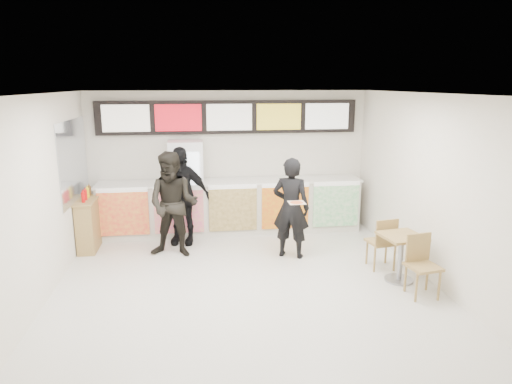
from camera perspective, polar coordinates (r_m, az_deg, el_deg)
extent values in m
plane|color=beige|center=(7.11, -0.87, -12.86)|extent=(7.00, 7.00, 0.00)
plane|color=white|center=(6.37, -0.97, 12.11)|extent=(7.00, 7.00, 0.00)
plane|color=silver|center=(9.99, -3.35, 3.93)|extent=(6.00, 0.00, 6.00)
plane|color=silver|center=(6.91, -26.47, -1.80)|extent=(0.00, 7.00, 7.00)
plane|color=silver|center=(7.54, 22.34, -0.21)|extent=(0.00, 7.00, 7.00)
cube|color=silver|center=(9.81, -3.08, -1.94)|extent=(5.50, 0.70, 1.10)
cube|color=silver|center=(9.67, -3.13, 1.32)|extent=(5.56, 0.76, 0.04)
cube|color=red|center=(9.50, -16.24, -2.62)|extent=(0.99, 0.02, 0.90)
cube|color=#D52F84|center=(9.40, -9.59, -2.44)|extent=(0.99, 0.02, 0.90)
cube|color=brown|center=(9.43, -2.89, -2.22)|extent=(0.99, 0.02, 0.90)
cube|color=gold|center=(9.58, 3.68, -1.98)|extent=(0.99, 0.02, 0.90)
cube|color=green|center=(9.85, 9.97, -1.72)|extent=(0.99, 0.02, 0.90)
cube|color=black|center=(9.80, -3.38, 9.34)|extent=(5.50, 0.12, 0.70)
cube|color=white|center=(9.79, -15.96, 8.85)|extent=(0.95, 0.02, 0.55)
cube|color=red|center=(9.70, -9.68, 9.13)|extent=(0.95, 0.02, 0.55)
cube|color=white|center=(9.73, -3.35, 9.31)|extent=(0.95, 0.02, 0.55)
cube|color=gold|center=(9.87, 2.88, 9.38)|extent=(0.95, 0.02, 0.55)
cube|color=white|center=(10.12, 8.87, 9.33)|extent=(0.95, 0.02, 0.55)
cube|color=white|center=(9.69, -8.65, 0.48)|extent=(0.70, 0.65, 2.00)
cube|color=white|center=(9.34, -8.68, 0.32)|extent=(0.54, 0.02, 1.50)
cylinder|color=#178029|center=(9.54, -9.81, -3.18)|extent=(0.07, 0.07, 0.22)
cylinder|color=red|center=(9.54, -8.97, -3.16)|extent=(0.07, 0.07, 0.22)
cylinder|color=red|center=(9.54, -8.13, -3.13)|extent=(0.07, 0.07, 0.22)
cylinder|color=#192FBE|center=(9.53, -7.29, -3.10)|extent=(0.07, 0.07, 0.22)
cylinder|color=red|center=(9.44, -9.90, -0.97)|extent=(0.07, 0.07, 0.22)
cylinder|color=red|center=(9.44, -9.05, -0.94)|extent=(0.07, 0.07, 0.22)
cylinder|color=#192FBE|center=(9.43, -8.20, -0.92)|extent=(0.07, 0.07, 0.22)
cylinder|color=#178029|center=(9.43, -7.35, -0.89)|extent=(0.07, 0.07, 0.22)
cylinder|color=red|center=(9.36, -10.00, 1.28)|extent=(0.07, 0.07, 0.22)
cylinder|color=#192FBE|center=(9.35, -9.14, 1.31)|extent=(0.07, 0.07, 0.22)
cylinder|color=#178029|center=(9.35, -8.28, 1.34)|extent=(0.07, 0.07, 0.22)
cylinder|color=red|center=(9.35, -7.42, 1.37)|extent=(0.07, 0.07, 0.22)
cylinder|color=#192FBE|center=(9.28, -10.09, 3.58)|extent=(0.07, 0.07, 0.22)
cylinder|color=#178029|center=(9.28, -9.23, 3.61)|extent=(0.07, 0.07, 0.22)
cylinder|color=red|center=(9.28, -8.36, 3.63)|extent=(0.07, 0.07, 0.22)
cylinder|color=red|center=(9.28, -7.49, 3.66)|extent=(0.07, 0.07, 0.22)
cube|color=#B2B7BF|center=(9.16, -21.83, 3.70)|extent=(0.01, 2.00, 1.50)
imported|color=black|center=(8.34, 4.39, -2.00)|extent=(0.80, 0.69, 1.86)
imported|color=black|center=(8.48, -10.29, -1.59)|extent=(1.11, 0.95, 1.96)
imported|color=black|center=(9.14, -9.41, -0.46)|extent=(1.22, 0.70, 1.96)
cube|color=beige|center=(7.86, 5.11, -1.33)|extent=(0.28, 0.28, 0.01)
cone|color=#CC7233|center=(7.86, 5.11, -1.26)|extent=(0.36, 0.36, 0.02)
cube|color=#9F8049|center=(7.69, 17.80, -5.29)|extent=(0.72, 0.72, 0.04)
cylinder|color=gray|center=(7.82, 17.59, -7.97)|extent=(0.08, 0.08, 0.75)
cylinder|color=gray|center=(7.96, 17.41, -10.40)|extent=(0.46, 0.46, 0.03)
cube|color=#9F8049|center=(7.36, 20.18, -8.77)|extent=(0.50, 0.50, 0.04)
cube|color=#9F8049|center=(7.44, 19.62, -6.50)|extent=(0.42, 0.10, 0.44)
cube|color=#9F8049|center=(8.24, 15.39, -6.03)|extent=(0.50, 0.50, 0.04)
cube|color=#9F8049|center=(7.99, 16.05, -4.86)|extent=(0.42, 0.10, 0.44)
cube|color=#9F8049|center=(9.39, -20.17, -3.93)|extent=(0.32, 0.85, 0.95)
cube|color=#9F8049|center=(9.26, -20.42, -0.98)|extent=(0.36, 0.89, 0.04)
cylinder|color=red|center=(9.02, -20.79, -0.63)|extent=(0.06, 0.06, 0.19)
cylinder|color=red|center=(9.19, -20.55, -0.36)|extent=(0.06, 0.06, 0.19)
cylinder|color=yellow|center=(9.36, -20.32, -0.10)|extent=(0.06, 0.06, 0.19)
cylinder|color=brown|center=(9.52, -20.10, 0.14)|extent=(0.06, 0.06, 0.19)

